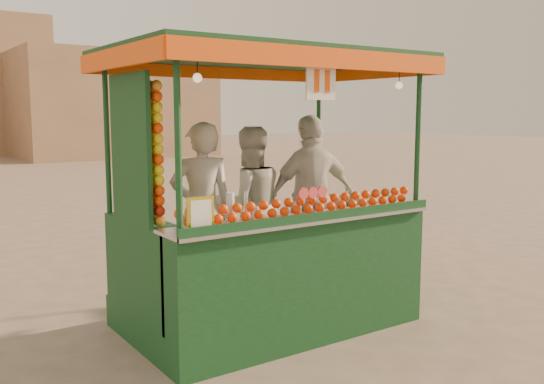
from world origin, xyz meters
TOP-DOWN VIEW (x-y plane):
  - ground at (0.00, 0.00)m, footprint 90.00×90.00m
  - building_right at (7.00, 24.00)m, footprint 9.00×6.00m
  - juice_cart at (-0.14, -0.36)m, footprint 2.97×1.92m
  - vendor_left at (-0.61, 0.08)m, footprint 0.71×0.56m
  - vendor_middle at (-0.02, 0.13)m, footprint 0.92×0.78m
  - vendor_right at (0.67, -0.05)m, footprint 1.09×0.55m

SIDE VIEW (x-z plane):
  - ground at x=0.00m, z-range 0.00..0.00m
  - juice_cart at x=-0.14m, z-range -0.47..2.22m
  - vendor_middle at x=-0.02m, z-range 0.31..1.98m
  - vendor_left at x=-0.61m, z-range 0.31..2.03m
  - vendor_right at x=0.67m, z-range 0.31..2.10m
  - building_right at x=7.00m, z-range 0.00..5.00m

